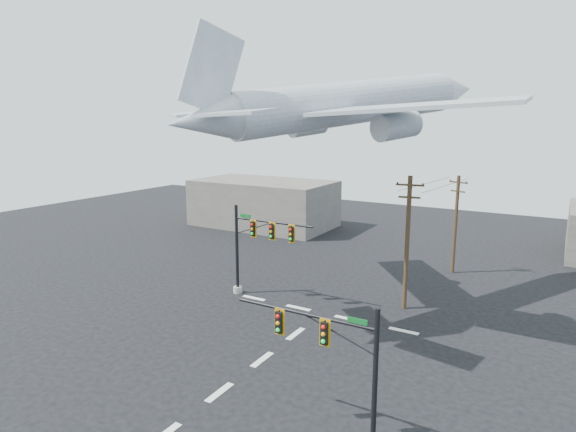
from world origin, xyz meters
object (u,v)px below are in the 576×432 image
Objects in this scene: signal_mast_near at (341,368)px; utility_pole_a at (407,241)px; signal_mast_far at (254,247)px; airliner at (350,104)px; utility_pole_b at (456,223)px.

signal_mast_near is 0.71× the size of utility_pole_a.
signal_mast_far is 0.28× the size of airliner.
utility_pole_a is at bearing 18.25° from signal_mast_far.
signal_mast_near is at bearing -132.17° from airliner.
signal_mast_far is 18.82m from utility_pole_b.
signal_mast_near is 0.27× the size of airliner.
airliner is at bearing -88.97° from utility_pole_b.
utility_pole_a is at bearing -39.64° from airliner.
signal_mast_near is 19.33m from airliner.
utility_pole_b is (-0.79, 27.00, 1.19)m from signal_mast_near.
signal_mast_near is at bearing -64.72° from utility_pole_b.
utility_pole_a reaches higher than signal_mast_far.
utility_pole_b is at bearing 91.68° from signal_mast_near.
utility_pole_a is at bearing 97.27° from signal_mast_near.
utility_pole_b is 0.35× the size of airliner.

